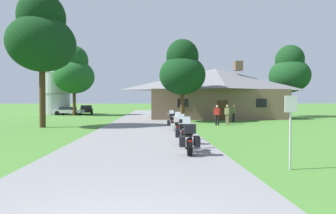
# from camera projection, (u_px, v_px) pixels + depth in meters

# --- Properties ---
(ground_plane) EXTENTS (500.00, 500.00, 0.00)m
(ground_plane) POSITION_uv_depth(u_px,v_px,m) (146.00, 125.00, 23.18)
(ground_plane) COLOR #42752D
(asphalt_driveway) EXTENTS (6.40, 80.00, 0.06)m
(asphalt_driveway) POSITION_uv_depth(u_px,v_px,m) (145.00, 127.00, 21.19)
(asphalt_driveway) COLOR slate
(asphalt_driveway) RESTS_ON ground
(motorcycle_black_nearest_to_camera) EXTENTS (0.76, 2.08, 1.30)m
(motorcycle_black_nearest_to_camera) POSITION_uv_depth(u_px,v_px,m) (189.00, 138.00, 10.10)
(motorcycle_black_nearest_to_camera) COLOR black
(motorcycle_black_nearest_to_camera) RESTS_ON asphalt_driveway
(motorcycle_green_second_in_row) EXTENTS (0.74, 2.08, 1.30)m
(motorcycle_green_second_in_row) POSITION_uv_depth(u_px,v_px,m) (183.00, 131.00, 12.64)
(motorcycle_green_second_in_row) COLOR black
(motorcycle_green_second_in_row) RESTS_ON asphalt_driveway
(motorcycle_orange_third_in_row) EXTENTS (0.84, 2.08, 1.30)m
(motorcycle_orange_third_in_row) POSITION_uv_depth(u_px,v_px,m) (178.00, 126.00, 15.36)
(motorcycle_orange_third_in_row) COLOR black
(motorcycle_orange_third_in_row) RESTS_ON asphalt_driveway
(motorcycle_orange_farthest_in_row) EXTENTS (0.73, 2.08, 1.30)m
(motorcycle_orange_farthest_in_row) POSITION_uv_depth(u_px,v_px,m) (172.00, 122.00, 18.38)
(motorcycle_orange_farthest_in_row) COLOR black
(motorcycle_orange_farthest_in_row) RESTS_ON asphalt_driveway
(stone_lodge) EXTENTS (15.92, 6.88, 6.73)m
(stone_lodge) POSITION_uv_depth(u_px,v_px,m) (215.00, 93.00, 32.07)
(stone_lodge) COLOR brown
(stone_lodge) RESTS_ON ground
(bystander_olive_shirt_near_lodge) EXTENTS (0.41, 0.43, 1.67)m
(bystander_olive_shirt_near_lodge) POSITION_uv_depth(u_px,v_px,m) (234.00, 112.00, 26.05)
(bystander_olive_shirt_near_lodge) COLOR black
(bystander_olive_shirt_near_lodge) RESTS_ON ground
(bystander_olive_shirt_beside_signpost) EXTENTS (0.42, 0.41, 1.69)m
(bystander_olive_shirt_beside_signpost) POSITION_uv_depth(u_px,v_px,m) (227.00, 113.00, 23.63)
(bystander_olive_shirt_beside_signpost) COLOR #75664C
(bystander_olive_shirt_beside_signpost) RESTS_ON ground
(bystander_red_shirt_by_tree) EXTENTS (0.53, 0.32, 1.67)m
(bystander_red_shirt_by_tree) POSITION_uv_depth(u_px,v_px,m) (217.00, 114.00, 22.62)
(bystander_red_shirt_by_tree) COLOR black
(bystander_red_shirt_by_tree) RESTS_ON ground
(metal_signpost_roadside) EXTENTS (0.36, 0.06, 2.14)m
(metal_signpost_roadside) POSITION_uv_depth(u_px,v_px,m) (290.00, 123.00, 7.86)
(metal_signpost_roadside) COLOR #9EA0A5
(metal_signpost_roadside) RESTS_ON ground
(tree_by_lodge_front) EXTENTS (4.44, 4.44, 7.96)m
(tree_by_lodge_front) POSITION_uv_depth(u_px,v_px,m) (182.00, 70.00, 26.29)
(tree_by_lodge_front) COLOR #422D19
(tree_by_lodge_front) RESTS_ON ground
(tree_left_near) EXTENTS (4.99, 4.99, 10.22)m
(tree_left_near) POSITION_uv_depth(u_px,v_px,m) (42.00, 36.00, 20.64)
(tree_left_near) COLOR #422D19
(tree_left_near) RESTS_ON ground
(tree_right_of_lodge) EXTENTS (5.14, 5.14, 9.32)m
(tree_right_of_lodge) POSITION_uv_depth(u_px,v_px,m) (289.00, 71.00, 35.53)
(tree_right_of_lodge) COLOR #422D19
(tree_right_of_lodge) RESTS_ON ground
(tree_left_far) EXTENTS (5.62, 5.62, 9.86)m
(tree_left_far) POSITION_uv_depth(u_px,v_px,m) (74.00, 72.00, 38.54)
(tree_left_far) COLOR #422D19
(tree_left_far) RESTS_ON ground
(metal_silo_distant) EXTENTS (4.26, 4.26, 7.32)m
(metal_silo_distant) POSITION_uv_depth(u_px,v_px,m) (56.00, 91.00, 41.96)
(metal_silo_distant) COLOR #B2B7BC
(metal_silo_distant) RESTS_ON ground
(parked_black_suv_far_left) EXTENTS (2.92, 4.91, 1.40)m
(parked_black_suv_far_left) POSITION_uv_depth(u_px,v_px,m) (86.00, 109.00, 42.69)
(parked_black_suv_far_left) COLOR black
(parked_black_suv_far_left) RESTS_ON ground
(parked_silver_sedan_far_left) EXTENTS (4.42, 2.41, 1.20)m
(parked_silver_sedan_far_left) POSITION_uv_depth(u_px,v_px,m) (68.00, 111.00, 39.77)
(parked_silver_sedan_far_left) COLOR #ADAFB7
(parked_silver_sedan_far_left) RESTS_ON ground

